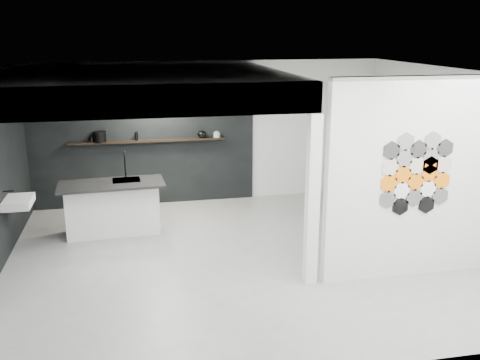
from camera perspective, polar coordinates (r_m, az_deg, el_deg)
name	(u,v)px	position (r m, az deg, el deg)	size (l,w,h in m)	color
floor	(237,258)	(8.30, -0.27, -8.29)	(7.00, 6.00, 0.01)	gray
partition_panel	(411,179)	(7.67, 17.76, 0.06)	(2.45, 0.15, 2.80)	silver
bay_clad_back	(143,146)	(10.63, -10.32, 3.56)	(4.40, 0.04, 2.35)	black
bay_clad_left	(3,179)	(8.94, -24.00, 0.12)	(0.04, 4.00, 2.35)	black
bulkhead	(142,85)	(8.47, -10.43, 9.91)	(4.40, 4.00, 0.40)	silver
corner_column	(312,201)	(7.17, 7.72, -2.27)	(0.16, 0.16, 2.35)	silver
fascia_beam	(146,101)	(6.57, -10.02, 8.29)	(4.40, 0.16, 0.40)	silver
wall_basin	(18,202)	(8.79, -22.57, -2.18)	(0.40, 0.60, 0.12)	silver
display_shelf	(148,141)	(10.51, -9.79, 4.14)	(3.00, 0.15, 0.04)	black
kitchen_island	(113,207)	(9.34, -13.41, -2.82)	(1.77, 0.85, 1.40)	silver
stockpot	(100,137)	(10.50, -14.74, 4.50)	(0.24, 0.24, 0.20)	black
kettle	(202,134)	(10.57, -4.10, 4.90)	(0.17, 0.17, 0.14)	black
glass_bowl	(217,135)	(10.61, -2.49, 4.84)	(0.13, 0.13, 0.10)	gray
glass_vase	(217,134)	(10.61, -2.49, 4.90)	(0.09, 0.09, 0.12)	gray
bottle_dark	(136,136)	(10.49, -10.99, 4.61)	(0.06, 0.06, 0.16)	black
utensil_cup	(92,139)	(10.52, -15.56, 4.20)	(0.08, 0.08, 0.11)	black
hex_tile_cluster	(417,173)	(7.59, 18.35, 0.67)	(1.04, 0.02, 1.16)	black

